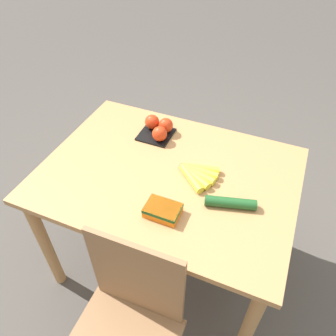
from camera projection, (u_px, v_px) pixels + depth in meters
ground_plane at (168, 258)px, 2.08m from camera, size 12.00×12.00×0.00m
dining_table at (168, 188)px, 1.63m from camera, size 1.20×0.88×0.76m
chair at (127, 330)px, 1.31m from camera, size 0.43×0.41×0.91m
banana_bunch at (197, 173)px, 1.53m from camera, size 0.19×0.19×0.04m
tomato_pack at (159, 128)px, 1.74m from camera, size 0.17×0.17×0.09m
carrot_bag at (163, 210)px, 1.36m from camera, size 0.15×0.10×0.05m
cucumber_near at (230, 203)px, 1.39m from camera, size 0.22×0.10×0.05m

